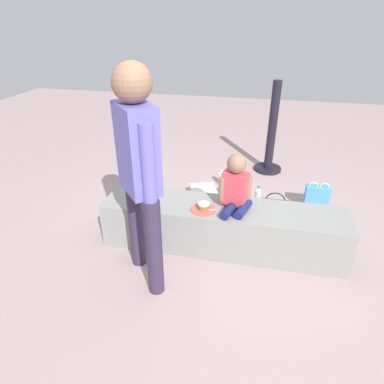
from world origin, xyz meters
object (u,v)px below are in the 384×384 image
cake_plate (204,208)px  party_cup_red (224,190)px  adult_standing (139,163)px  cake_box_white (204,194)px  child_seated (236,186)px  handbag_black_leather (274,209)px  gift_bag (317,198)px  water_bottle_near_gift (221,178)px  water_bottle_far_side (258,196)px

cake_plate → party_cup_red: bearing=86.9°
adult_standing → cake_box_white: 1.65m
child_seated → handbag_black_leather: child_seated is taller
gift_bag → water_bottle_near_gift: size_ratio=1.63×
water_bottle_far_side → child_seated: bearing=-103.4°
adult_standing → water_bottle_far_side: 1.82m
child_seated → water_bottle_far_side: size_ratio=2.13×
cake_box_white → gift_bag: bearing=1.3°
cake_box_white → water_bottle_far_side: bearing=-0.0°
party_cup_red → handbag_black_leather: (0.57, -0.39, 0.05)m
child_seated → adult_standing: size_ratio=0.29×
water_bottle_far_side → party_cup_red: size_ratio=2.14×
party_cup_red → cake_box_white: bearing=-145.0°
adult_standing → cake_plate: size_ratio=7.39×
child_seated → cake_plate: (-0.25, -0.10, -0.19)m
child_seated → adult_standing: adult_standing is taller
gift_bag → handbag_black_leather: gift_bag is taller
water_bottle_far_side → party_cup_red: (-0.39, 0.15, -0.05)m
cake_plate → water_bottle_far_side: bearing=64.0°
water_bottle_near_gift → party_cup_red: (0.07, -0.25, -0.04)m
water_bottle_near_gift → water_bottle_far_side: 0.61m
party_cup_red → cake_box_white: 0.27m
water_bottle_near_gift → party_cup_red: 0.26m
cake_plate → water_bottle_near_gift: (-0.02, 1.32, -0.35)m
water_bottle_near_gift → handbag_black_leather: (0.64, -0.64, 0.01)m
water_bottle_near_gift → party_cup_red: bearing=-73.2°
cake_box_white → child_seated: bearing=-63.3°
cake_plate → water_bottle_far_side: 1.07m
adult_standing → party_cup_red: adult_standing is taller
gift_bag → water_bottle_near_gift: bearing=161.1°
water_bottle_near_gift → handbag_black_leather: bearing=-44.7°
water_bottle_near_gift → water_bottle_far_side: bearing=-40.9°
adult_standing → handbag_black_leather: size_ratio=5.67×
child_seated → cake_plate: size_ratio=2.16×
cake_plate → water_bottle_far_side: size_ratio=0.99×
handbag_black_leather → adult_standing: bearing=-132.1°
child_seated → party_cup_red: bearing=101.2°
cake_plate → cake_box_white: (-0.16, 0.92, -0.38)m
cake_plate → gift_bag: bearing=41.5°
water_bottle_near_gift → cake_box_white: water_bottle_near_gift is taller
water_bottle_near_gift → cake_box_white: 0.43m
cake_box_white → handbag_black_leather: bearing=-16.5°
adult_standing → handbag_black_leather: adult_standing is taller
gift_bag → party_cup_red: (-1.01, 0.13, -0.09)m
party_cup_red → gift_bag: bearing=-7.1°
party_cup_red → adult_standing: bearing=-106.3°
gift_bag → water_bottle_far_side: (-0.62, -0.03, -0.04)m
child_seated → water_bottle_near_gift: 1.36m
cake_box_white → handbag_black_leather: handbag_black_leather is taller
gift_bag → water_bottle_near_gift: 1.15m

